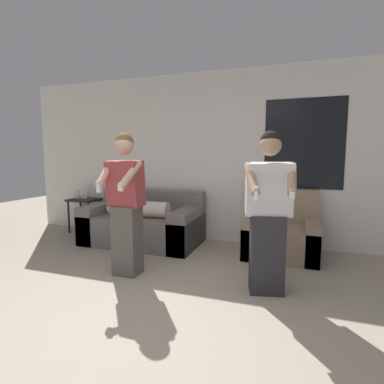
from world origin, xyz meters
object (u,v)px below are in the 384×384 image
object	(u,v)px
side_table	(84,204)
person_right	(268,214)
couch	(144,224)
armchair	(281,234)
person_left	(126,204)

from	to	relation	value
side_table	person_right	size ratio (longest dim) A/B	0.47
couch	side_table	size ratio (longest dim) A/B	2.36
armchair	person_left	size ratio (longest dim) A/B	0.60
couch	side_table	distance (m)	1.40
armchair	person_left	world-z (taller)	person_left
side_table	person_left	distance (m)	2.36
couch	person_left	bearing A→B (deg)	-70.28
armchair	person_right	distance (m)	1.36
armchair	person_left	distance (m)	2.18
person_right	person_left	bearing A→B (deg)	-178.20
armchair	side_table	world-z (taller)	armchair
person_left	person_right	bearing A→B (deg)	1.80
armchair	side_table	xyz separation A→B (m)	(-3.46, 0.19, 0.21)
side_table	person_left	xyz separation A→B (m)	(1.80, -1.49, 0.32)
side_table	person_right	xyz separation A→B (m)	(3.38, -1.44, 0.30)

